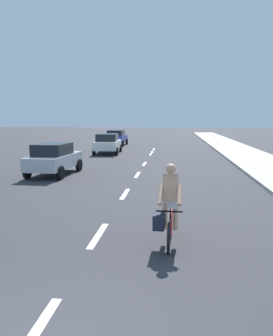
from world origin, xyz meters
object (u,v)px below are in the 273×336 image
at_px(parked_car_white, 108,143).
at_px(parked_car_blue, 116,137).
at_px(cyclist, 168,208).
at_px(parked_car_silver, 54,158).

distance_m(parked_car_white, parked_car_blue, 8.03).
height_order(cyclist, parked_car_white, cyclist).
distance_m(cyclist, parked_car_silver, 10.62).
height_order(cyclist, parked_car_silver, cyclist).
bearing_deg(parked_car_blue, parked_car_white, -85.01).
bearing_deg(parked_car_blue, cyclist, -77.76).
bearing_deg(cyclist, parked_car_blue, -76.20).
xyz_separation_m(parked_car_silver, parked_car_blue, (0.01, 18.50, 0.00)).
bearing_deg(parked_car_white, parked_car_blue, 91.66).
xyz_separation_m(parked_car_white, parked_car_blue, (-0.65, 8.01, -0.00)).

